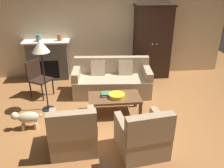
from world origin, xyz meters
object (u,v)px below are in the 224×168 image
at_px(coffee_table, 114,99).
at_px(mantel_vase_jade, 39,38).
at_px(armchair_near_left, 73,133).
at_px(fireplace, 48,60).
at_px(side_chair_wooden, 38,76).
at_px(mantel_vase_terracotta, 60,37).
at_px(fruit_bowl, 117,96).
at_px(book_stack, 107,94).
at_px(floor_lamp, 41,50).
at_px(armoire, 152,42).
at_px(armchair_near_right, 143,137).
at_px(couch, 112,81).
at_px(dog, 27,118).

xyz_separation_m(coffee_table, mantel_vase_jade, (-1.84, 2.09, 0.84)).
bearing_deg(armchair_near_left, mantel_vase_jade, 107.86).
xyz_separation_m(fireplace, side_chair_wooden, (-0.11, -1.04, -0.06)).
relative_size(mantel_vase_jade, mantel_vase_terracotta, 0.96).
bearing_deg(fruit_bowl, mantel_vase_jade, 131.42).
height_order(book_stack, side_chair_wooden, side_chair_wooden).
bearing_deg(floor_lamp, coffee_table, -12.78).
distance_m(armoire, armchair_near_left, 3.82).
height_order(fireplace, fruit_bowl, fireplace).
distance_m(armoire, coffee_table, 2.50).
height_order(mantel_vase_terracotta, armchair_near_right, mantel_vase_terracotta).
xyz_separation_m(armoire, armchair_near_left, (-2.11, -3.10, -0.72)).
height_order(coffee_table, fruit_bowl, fruit_bowl).
height_order(armchair_near_right, floor_lamp, floor_lamp).
bearing_deg(coffee_table, armoire, 57.51).
relative_size(book_stack, mantel_vase_jade, 1.48).
bearing_deg(armoire, armchair_near_left, -124.32).
distance_m(fruit_bowl, armchair_near_left, 1.35).
height_order(fireplace, couch, fireplace).
distance_m(coffee_table, side_chair_wooden, 2.07).
bearing_deg(mantel_vase_jade, mantel_vase_terracotta, 0.00).
bearing_deg(armoire, mantel_vase_terracotta, 178.66).
xyz_separation_m(armchair_near_right, floor_lamp, (-1.79, 1.60, 1.06)).
bearing_deg(floor_lamp, fruit_bowl, -13.76).
xyz_separation_m(coffee_table, dog, (-1.75, -0.37, -0.12)).
height_order(mantel_vase_jade, side_chair_wooden, mantel_vase_jade).
bearing_deg(fireplace, book_stack, -54.03).
bearing_deg(book_stack, dog, -165.70).
height_order(fireplace, dog, fireplace).
height_order(armchair_near_left, dog, armchair_near_left).
xyz_separation_m(mantel_vase_terracotta, side_chair_wooden, (-0.49, -1.02, -0.70)).
bearing_deg(fireplace, mantel_vase_terracotta, -2.70).
xyz_separation_m(fireplace, armchair_near_right, (1.98, -3.38, -0.25)).
height_order(fruit_bowl, mantel_vase_jade, mantel_vase_jade).
bearing_deg(couch, mantel_vase_jade, 151.05).
xyz_separation_m(book_stack, armchair_near_left, (-0.67, -1.10, -0.14)).
distance_m(coffee_table, armchair_near_right, 1.31).
bearing_deg(coffee_table, mantel_vase_terracotta, 121.35).
xyz_separation_m(mantel_vase_jade, mantel_vase_terracotta, (0.56, 0.00, 0.00)).
bearing_deg(armoire, fruit_bowl, -121.15).
height_order(fireplace, armchair_near_right, fireplace).
bearing_deg(armchair_near_right, floor_lamp, 138.15).
bearing_deg(armoire, book_stack, -125.82).
bearing_deg(mantel_vase_terracotta, mantel_vase_jade, 180.00).
bearing_deg(armoire, side_chair_wooden, -162.52).
height_order(fruit_bowl, dog, fruit_bowl).
distance_m(coffee_table, fruit_bowl, 0.11).
xyz_separation_m(fireplace, dog, (-0.09, -2.48, -0.32)).
bearing_deg(side_chair_wooden, book_stack, -32.57).
relative_size(mantel_vase_jade, dog, 0.30).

